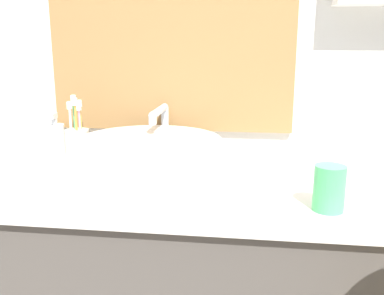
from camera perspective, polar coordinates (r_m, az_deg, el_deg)
The scene contains 5 objects.
wall_back at distance 1.36m, azimuth 7.21°, elevation 18.08°, with size 3.20×0.18×2.50m.
sink_basin at distance 1.15m, azimuth -5.57°, elevation -1.24°, with size 0.38×0.44×0.17m.
toothbrush_holder at distance 1.37m, azimuth -15.02°, elevation 0.69°, with size 0.07×0.07×0.20m.
soap_dispenser at distance 1.44m, azimuth -17.75°, elevation 1.10°, with size 0.06×0.06×0.14m.
drinking_cup at distance 0.96m, azimuth 17.83°, elevation -5.20°, with size 0.07×0.07×0.10m, color #4CC670.
Camera 1 is at (0.04, -0.74, 1.18)m, focal length 40.00 mm.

